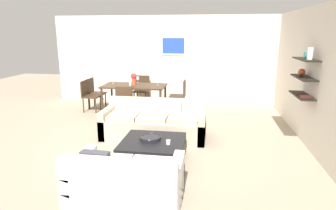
# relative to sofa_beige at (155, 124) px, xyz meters

# --- Properties ---
(ground_plane) EXTENTS (18.00, 18.00, 0.00)m
(ground_plane) POSITION_rel_sofa_beige_xyz_m (0.07, -0.34, -0.29)
(ground_plane) COLOR tan
(back_wall_unit) EXTENTS (8.40, 0.09, 2.70)m
(back_wall_unit) POSITION_rel_sofa_beige_xyz_m (0.36, 3.19, 1.06)
(back_wall_unit) COLOR silver
(back_wall_unit) RESTS_ON ground
(right_wall_shelf_unit) EXTENTS (0.34, 8.20, 2.70)m
(right_wall_shelf_unit) POSITION_rel_sofa_beige_xyz_m (3.09, 0.26, 1.06)
(right_wall_shelf_unit) COLOR silver
(right_wall_shelf_unit) RESTS_ON ground
(sofa_beige) EXTENTS (2.18, 0.90, 0.78)m
(sofa_beige) POSITION_rel_sofa_beige_xyz_m (0.00, 0.00, 0.00)
(sofa_beige) COLOR beige
(sofa_beige) RESTS_ON ground
(loveseat_white) EXTENTS (1.43, 0.90, 0.78)m
(loveseat_white) POSITION_rel_sofa_beige_xyz_m (0.13, -2.56, 0.00)
(loveseat_white) COLOR white
(loveseat_white) RESTS_ON ground
(coffee_table) EXTENTS (1.07, 1.03, 0.38)m
(coffee_table) POSITION_rel_sofa_beige_xyz_m (0.21, -1.22, -0.10)
(coffee_table) COLOR black
(coffee_table) RESTS_ON ground
(decorative_bowl) EXTENTS (0.37, 0.37, 0.07)m
(decorative_bowl) POSITION_rel_sofa_beige_xyz_m (0.16, -1.19, 0.12)
(decorative_bowl) COLOR black
(decorative_bowl) RESTS_ON coffee_table
(candle_jar) EXTENTS (0.07, 0.07, 0.07)m
(candle_jar) POSITION_rel_sofa_beige_xyz_m (0.50, -1.35, 0.13)
(candle_jar) COLOR silver
(candle_jar) RESTS_ON coffee_table
(dining_table) EXTENTS (1.76, 0.92, 0.75)m
(dining_table) POSITION_rel_sofa_beige_xyz_m (-0.97, 2.00, 0.39)
(dining_table) COLOR #422D1E
(dining_table) RESTS_ON ground
(dining_chair_foot) EXTENTS (0.44, 0.44, 0.88)m
(dining_chair_foot) POSITION_rel_sofa_beige_xyz_m (-0.97, 1.13, 0.21)
(dining_chair_foot) COLOR #422D1E
(dining_chair_foot) RESTS_ON ground
(dining_chair_right_far) EXTENTS (0.44, 0.44, 0.88)m
(dining_chair_right_far) POSITION_rel_sofa_beige_xyz_m (0.31, 2.21, 0.21)
(dining_chair_right_far) COLOR #422D1E
(dining_chair_right_far) RESTS_ON ground
(dining_chair_left_far) EXTENTS (0.44, 0.44, 0.88)m
(dining_chair_left_far) POSITION_rel_sofa_beige_xyz_m (-2.26, 2.21, 0.21)
(dining_chair_left_far) COLOR #422D1E
(dining_chair_left_far) RESTS_ON ground
(dining_chair_head) EXTENTS (0.44, 0.44, 0.88)m
(dining_chair_head) POSITION_rel_sofa_beige_xyz_m (-0.97, 2.87, 0.21)
(dining_chair_head) COLOR #422D1E
(dining_chair_head) RESTS_ON ground
(dining_chair_left_near) EXTENTS (0.44, 0.44, 0.88)m
(dining_chair_left_near) POSITION_rel_sofa_beige_xyz_m (-2.26, 1.79, 0.21)
(dining_chair_left_near) COLOR #422D1E
(dining_chair_left_near) RESTS_ON ground
(wine_glass_right_far) EXTENTS (0.08, 0.08, 0.17)m
(wine_glass_right_far) POSITION_rel_sofa_beige_xyz_m (-0.31, 2.11, 0.58)
(wine_glass_right_far) COLOR silver
(wine_glass_right_far) RESTS_ON dining_table
(wine_glass_foot) EXTENTS (0.07, 0.07, 0.14)m
(wine_glass_foot) POSITION_rel_sofa_beige_xyz_m (-0.97, 1.60, 0.56)
(wine_glass_foot) COLOR silver
(wine_glass_foot) RESTS_ON dining_table
(wine_glass_head) EXTENTS (0.08, 0.08, 0.18)m
(wine_glass_head) POSITION_rel_sofa_beige_xyz_m (-0.97, 2.40, 0.59)
(wine_glass_head) COLOR silver
(wine_glass_head) RESTS_ON dining_table
(wine_glass_left_far) EXTENTS (0.07, 0.07, 0.19)m
(wine_glass_left_far) POSITION_rel_sofa_beige_xyz_m (-1.63, 2.11, 0.59)
(wine_glass_left_far) COLOR silver
(wine_glass_left_far) RESTS_ON dining_table
(centerpiece_vase) EXTENTS (0.16, 0.16, 0.33)m
(centerpiece_vase) POSITION_rel_sofa_beige_xyz_m (-0.99, 2.01, 0.66)
(centerpiece_vase) COLOR #D85933
(centerpiece_vase) RESTS_ON dining_table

